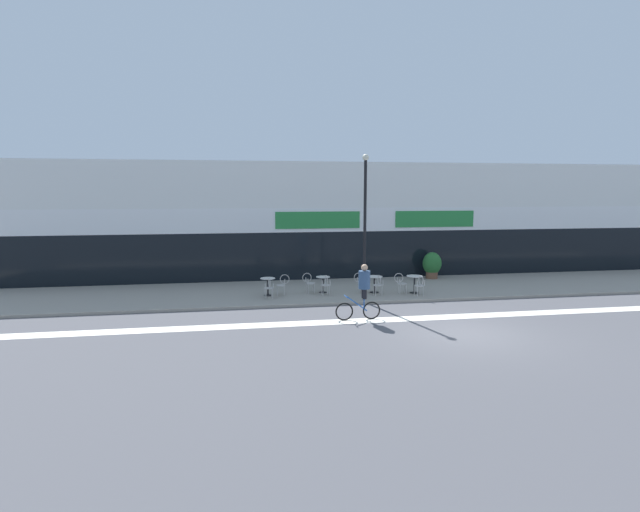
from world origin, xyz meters
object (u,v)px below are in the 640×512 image
object	(u,v)px
bistro_table_3	(414,281)
planter_pot	(432,265)
bistro_table_1	(323,281)
cafe_chair_2_near	(379,284)
cafe_chair_3_side	(401,282)
lamp_post	(365,218)
bistro_table_0	(268,283)
cafe_chair_1_near	(326,284)
cafe_chair_2_side	(361,281)
cafe_chair_1_side	(309,282)
cafe_chair_0_near	(269,286)
cafe_chair_0_side	(282,283)
cafe_chair_3_near	(420,284)
bistro_table_2	(374,281)
cyclist_0	(363,288)

from	to	relation	value
bistro_table_3	planter_pot	world-z (taller)	planter_pot
bistro_table_1	cafe_chair_2_near	xyz separation A→B (m)	(2.23, -1.00, 0.02)
cafe_chair_3_side	lamp_post	size ratio (longest dim) A/B	0.15
bistro_table_0	bistro_table_3	size ratio (longest dim) A/B	1.00
cafe_chair_1_near	cafe_chair_3_side	distance (m)	3.30
cafe_chair_2_near	planter_pot	size ratio (longest dim) A/B	0.67
cafe_chair_2_side	lamp_post	world-z (taller)	lamp_post
bistro_table_0	lamp_post	xyz separation A→B (m)	(3.86, -1.40, 2.82)
cafe_chair_1_side	cafe_chair_2_near	bearing A→B (deg)	-26.68
cafe_chair_0_near	cafe_chair_2_near	size ratio (longest dim) A/B	1.00
bistro_table_3	lamp_post	world-z (taller)	lamp_post
cafe_chair_0_side	cafe_chair_1_near	world-z (taller)	same
cafe_chair_0_side	cafe_chair_3_near	distance (m)	5.85
bistro_table_0	cafe_chair_3_side	size ratio (longest dim) A/B	0.85
bistro_table_2	cafe_chair_3_near	world-z (taller)	cafe_chair_3_near
cafe_chair_2_near	cafe_chair_3_near	size ratio (longest dim) A/B	1.00
bistro_table_2	cafe_chair_3_near	distance (m)	1.99
bistro_table_1	cafe_chair_1_side	bearing A→B (deg)	-179.08
cafe_chair_3_side	lamp_post	bearing A→B (deg)	-151.69
bistro_table_0	cafe_chair_2_near	bearing A→B (deg)	-9.32
planter_pot	cafe_chair_1_near	bearing A→B (deg)	-151.96
bistro_table_2	cafe_chair_0_side	bearing A→B (deg)	178.15
cafe_chair_0_side	cafe_chair_3_near	world-z (taller)	same
bistro_table_2	lamp_post	bearing A→B (deg)	-122.28
cafe_chair_2_near	cafe_chair_3_side	xyz separation A→B (m)	(1.07, 0.24, 0.00)
cafe_chair_1_side	cafe_chair_1_near	bearing A→B (deg)	-51.92
bistro_table_0	bistro_table_1	distance (m)	2.44
cafe_chair_0_near	cyclist_0	world-z (taller)	cyclist_0
cafe_chair_1_side	cafe_chair_2_side	xyz separation A→B (m)	(2.22, -0.36, 0.00)
bistro_table_0	cyclist_0	size ratio (longest dim) A/B	0.38
cafe_chair_0_side	lamp_post	size ratio (longest dim) A/B	0.15
cafe_chair_1_side	planter_pot	world-z (taller)	planter_pot
cafe_chair_2_side	planter_pot	bearing A→B (deg)	35.03
cafe_chair_1_near	cafe_chair_1_side	bearing A→B (deg)	41.28
bistro_table_2	cafe_chair_1_near	xyz separation A→B (m)	(-2.22, -0.26, -0.00)
bistro_table_1	cafe_chair_2_side	world-z (taller)	cafe_chair_2_side
cafe_chair_0_side	lamp_post	world-z (taller)	lamp_post
planter_pot	cafe_chair_2_side	bearing A→B (deg)	-146.44
cafe_chair_0_side	cafe_chair_1_near	bearing A→B (deg)	174.56
bistro_table_1	lamp_post	world-z (taller)	lamp_post
bistro_table_2	cafe_chair_3_side	world-z (taller)	cafe_chair_3_side
cafe_chair_1_near	lamp_post	bearing A→B (deg)	-129.72
bistro_table_3	planter_pot	bearing A→B (deg)	57.04
cafe_chair_0_near	lamp_post	size ratio (longest dim) A/B	0.15
bistro_table_1	cyclist_0	bearing A→B (deg)	-81.65
bistro_table_0	planter_pot	world-z (taller)	planter_pot
cafe_chair_2_side	planter_pot	size ratio (longest dim) A/B	0.67
bistro_table_1	cafe_chair_3_near	world-z (taller)	cafe_chair_3_near
bistro_table_2	cafe_chair_0_near	size ratio (longest dim) A/B	0.81
cafe_chair_1_side	cyclist_0	xyz separation A→B (m)	(1.27, -4.38, 0.52)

